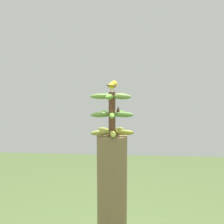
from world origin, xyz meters
The scene contains 3 objects.
banana_tree centered at (0.00, 0.00, 0.63)m, with size 0.22×0.22×1.27m, color olive.
banana_bunch centered at (0.00, 0.00, 1.42)m, with size 0.31×0.32×0.31m.
perched_bird centered at (-0.01, 0.01, 1.63)m, with size 0.18×0.07×0.08m.
Camera 1 is at (1.86, 0.14, 1.65)m, focal length 42.15 mm.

